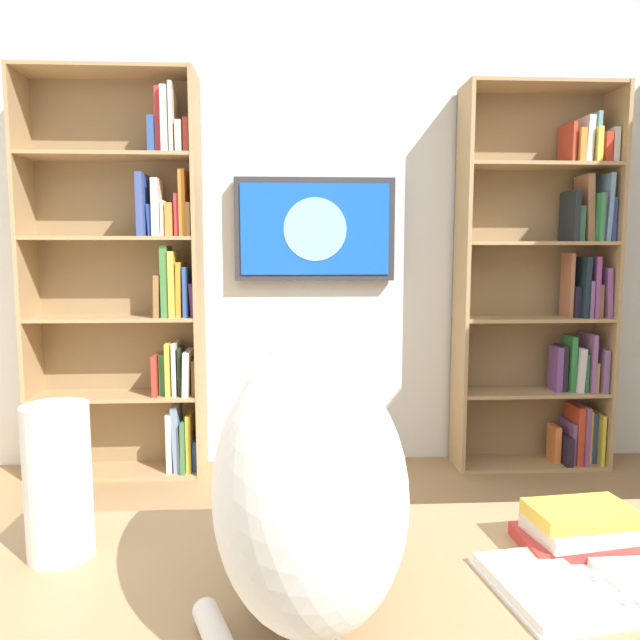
# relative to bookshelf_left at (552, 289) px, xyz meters

# --- Properties ---
(wall_back) EXTENTS (4.52, 0.06, 2.70)m
(wall_back) POSITION_rel_bookshelf_left_xyz_m (1.30, -0.17, 0.30)
(wall_back) COLOR silver
(wall_back) RESTS_ON ground
(bookshelf_left) EXTENTS (0.88, 0.28, 2.18)m
(bookshelf_left) POSITION_rel_bookshelf_left_xyz_m (0.00, 0.00, 0.00)
(bookshelf_left) COLOR tan
(bookshelf_left) RESTS_ON ground
(bookshelf_right) EXTENTS (0.95, 0.28, 2.22)m
(bookshelf_right) POSITION_rel_bookshelf_left_xyz_m (2.38, -0.00, 0.06)
(bookshelf_right) COLOR tan
(bookshelf_right) RESTS_ON ground
(wall_mounted_tv) EXTENTS (0.92, 0.07, 0.59)m
(wall_mounted_tv) POSITION_rel_bookshelf_left_xyz_m (1.38, -0.08, 0.34)
(wall_mounted_tv) COLOR #333338
(cat) EXTENTS (0.31, 0.67, 0.40)m
(cat) POSITION_rel_bookshelf_left_xyz_m (1.51, 2.49, -0.11)
(cat) COLOR white
(cat) RESTS_ON desk
(open_binder) EXTENTS (0.36, 0.27, 0.02)m
(open_binder) POSITION_rel_bookshelf_left_xyz_m (1.05, 2.52, -0.30)
(open_binder) COLOR white
(open_binder) RESTS_ON desk
(paper_towel_roll) EXTENTS (0.11, 0.11, 0.27)m
(paper_towel_roll) POSITION_rel_bookshelf_left_xyz_m (1.93, 2.38, -0.17)
(paper_towel_roll) COLOR white
(paper_towel_roll) RESTS_ON desk
(desk_book_stack) EXTENTS (0.21, 0.14, 0.08)m
(desk_book_stack) POSITION_rel_bookshelf_left_xyz_m (1.02, 2.40, -0.27)
(desk_book_stack) COLOR #B7332D
(desk_book_stack) RESTS_ON desk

